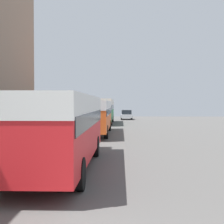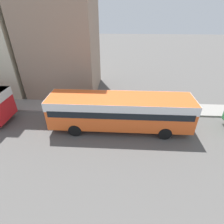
% 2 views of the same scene
% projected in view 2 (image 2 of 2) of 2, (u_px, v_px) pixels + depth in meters
% --- Properties ---
extents(building_far_terrace, '(6.78, 7.16, 11.48)m').
position_uv_depth(building_far_terrace, '(62.00, 38.00, 18.42)').
color(building_far_terrace, gray).
rests_on(building_far_terrace, ground_plane).
extents(bus_following, '(2.63, 11.05, 2.82)m').
position_uv_depth(bus_following, '(120.00, 109.00, 13.54)').
color(bus_following, '#EA5B23').
rests_on(bus_following, ground_plane).
extents(pedestrian_near_curb, '(0.39, 0.39, 1.73)m').
position_uv_depth(pedestrian_near_curb, '(164.00, 103.00, 16.05)').
color(pedestrian_near_curb, '#232838').
rests_on(pedestrian_near_curb, sidewalk).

